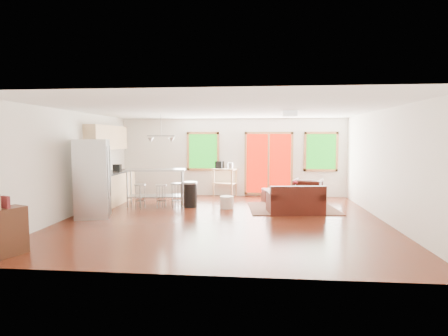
# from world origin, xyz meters

# --- Properties ---
(floor) EXTENTS (7.50, 7.00, 0.02)m
(floor) POSITION_xyz_m (0.00, 0.00, -0.01)
(floor) COLOR #39140B
(floor) RESTS_ON ground
(ceiling) EXTENTS (7.50, 7.00, 0.02)m
(ceiling) POSITION_xyz_m (0.00, 0.00, 2.61)
(ceiling) COLOR white
(ceiling) RESTS_ON ground
(back_wall) EXTENTS (7.50, 0.02, 2.60)m
(back_wall) POSITION_xyz_m (0.00, 3.51, 1.30)
(back_wall) COLOR silver
(back_wall) RESTS_ON ground
(left_wall) EXTENTS (0.02, 7.00, 2.60)m
(left_wall) POSITION_xyz_m (-3.76, 0.00, 1.30)
(left_wall) COLOR silver
(left_wall) RESTS_ON ground
(right_wall) EXTENTS (0.02, 7.00, 2.60)m
(right_wall) POSITION_xyz_m (3.76, 0.00, 1.30)
(right_wall) COLOR silver
(right_wall) RESTS_ON ground
(front_wall) EXTENTS (7.50, 0.02, 2.60)m
(front_wall) POSITION_xyz_m (0.00, -3.51, 1.30)
(front_wall) COLOR silver
(front_wall) RESTS_ON ground
(window_left) EXTENTS (1.10, 0.05, 1.30)m
(window_left) POSITION_xyz_m (-1.00, 3.46, 1.50)
(window_left) COLOR #115F10
(window_left) RESTS_ON back_wall
(french_doors) EXTENTS (1.60, 0.05, 2.10)m
(french_doors) POSITION_xyz_m (1.20, 3.46, 1.10)
(french_doors) COLOR #C40F02
(french_doors) RESTS_ON back_wall
(window_right) EXTENTS (1.10, 0.05, 1.30)m
(window_right) POSITION_xyz_m (2.90, 3.46, 1.50)
(window_right) COLOR #115F10
(window_right) RESTS_ON back_wall
(rug) EXTENTS (2.49, 2.00, 0.02)m
(rug) POSITION_xyz_m (1.79, 1.38, 0.01)
(rug) COLOR #495633
(rug) RESTS_ON floor
(loveseat) EXTENTS (1.48, 0.96, 0.74)m
(loveseat) POSITION_xyz_m (1.80, 0.81, 0.29)
(loveseat) COLOR black
(loveseat) RESTS_ON floor
(coffee_table) EXTENTS (1.09, 0.66, 0.43)m
(coffee_table) POSITION_xyz_m (1.82, 1.89, 0.37)
(coffee_table) COLOR #391E12
(coffee_table) RESTS_ON floor
(armchair) EXTENTS (0.97, 0.94, 0.80)m
(armchair) POSITION_xyz_m (2.33, 2.34, 0.40)
(armchair) COLOR black
(armchair) RESTS_ON floor
(ottoman) EXTENTS (0.69, 0.69, 0.39)m
(ottoman) POSITION_xyz_m (1.29, 2.43, 0.19)
(ottoman) COLOR black
(ottoman) RESTS_ON floor
(pouf) EXTENTS (0.45, 0.45, 0.33)m
(pouf) POSITION_xyz_m (-0.02, 1.31, 0.17)
(pouf) COLOR beige
(pouf) RESTS_ON floor
(vase) EXTENTS (0.20, 0.21, 0.33)m
(vase) POSITION_xyz_m (1.93, 2.00, 0.52)
(vase) COLOR silver
(vase) RESTS_ON coffee_table
(book) EXTENTS (0.23, 0.10, 0.31)m
(book) POSITION_xyz_m (2.05, 1.93, 0.56)
(book) COLOR maroon
(book) RESTS_ON coffee_table
(cabinets) EXTENTS (0.64, 2.24, 2.30)m
(cabinets) POSITION_xyz_m (-3.49, 1.70, 0.93)
(cabinets) COLOR tan
(cabinets) RESTS_ON floor
(refrigerator) EXTENTS (0.94, 0.93, 1.90)m
(refrigerator) POSITION_xyz_m (-3.17, -0.08, 0.95)
(refrigerator) COLOR #B7BABC
(refrigerator) RESTS_ON floor
(island) EXTENTS (1.75, 0.91, 1.06)m
(island) POSITION_xyz_m (-2.08, 1.51, 0.73)
(island) COLOR #B7BABC
(island) RESTS_ON floor
(cup) EXTENTS (0.13, 0.11, 0.11)m
(cup) POSITION_xyz_m (-1.60, 1.71, 1.01)
(cup) COLOR white
(cup) RESTS_ON island
(bar_stool_a) EXTENTS (0.42, 0.42, 0.67)m
(bar_stool_a) POSITION_xyz_m (-2.41, 1.12, 0.50)
(bar_stool_a) COLOR #B7BABC
(bar_stool_a) RESTS_ON floor
(bar_stool_b) EXTENTS (0.35, 0.35, 0.65)m
(bar_stool_b) POSITION_xyz_m (-1.84, 1.21, 0.48)
(bar_stool_b) COLOR #B7BABC
(bar_stool_b) RESTS_ON floor
(bar_stool_c) EXTENTS (0.40, 0.40, 0.70)m
(bar_stool_c) POSITION_xyz_m (-1.40, 1.19, 0.52)
(bar_stool_c) COLOR #B7BABC
(bar_stool_c) RESTS_ON floor
(trash_can) EXTENTS (0.49, 0.49, 0.72)m
(trash_can) POSITION_xyz_m (-1.05, 1.37, 0.36)
(trash_can) COLOR black
(trash_can) RESTS_ON floor
(kitchen_cart) EXTENTS (0.88, 0.71, 1.17)m
(kitchen_cart) POSITION_xyz_m (-0.27, 3.36, 0.80)
(kitchen_cart) COLOR tan
(kitchen_cart) RESTS_ON floor
(ceiling_flush) EXTENTS (0.35, 0.35, 0.12)m
(ceiling_flush) POSITION_xyz_m (1.60, 0.60, 2.53)
(ceiling_flush) COLOR white
(ceiling_flush) RESTS_ON ceiling
(pendant_light) EXTENTS (0.80, 0.18, 0.79)m
(pendant_light) POSITION_xyz_m (-1.90, 1.50, 1.90)
(pendant_light) COLOR gray
(pendant_light) RESTS_ON ceiling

